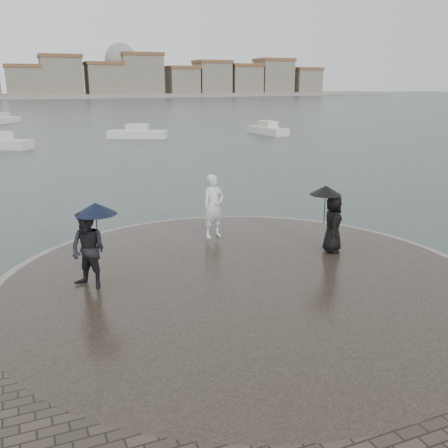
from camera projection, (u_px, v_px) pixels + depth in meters
name	position (u px, v px, depth m)	size (l,w,h in m)	color
ground	(322.00, 361.00, 9.49)	(400.00, 400.00, 0.00)	#2B3835
kerb_ring	(244.00, 286.00, 12.54)	(12.50, 12.50, 0.32)	gray
quay_tip	(244.00, 286.00, 12.54)	(11.90, 11.90, 0.36)	#2D261E
statue	(214.00, 206.00, 15.61)	(0.73, 0.48, 2.00)	white
visitor_left	(90.00, 242.00, 11.74)	(1.33, 1.19, 2.04)	black
visitor_right	(331.00, 216.00, 14.22)	(1.16, 1.06, 1.95)	black
far_skyline	(1.00, 79.00, 147.92)	(260.00, 20.00, 37.00)	gray
boats	(100.00, 131.00, 49.65)	(28.42, 31.27, 1.50)	silver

